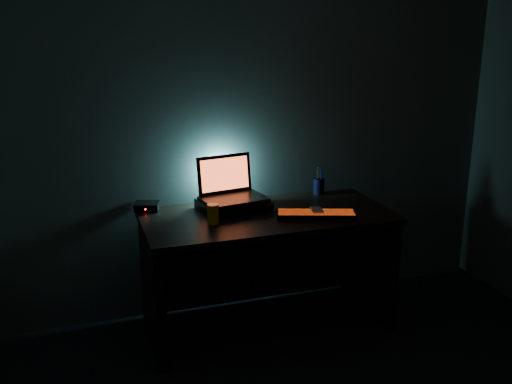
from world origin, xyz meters
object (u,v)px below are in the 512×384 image
laptop (230,189)px  pen_cup (319,186)px  juice_glass (213,214)px  keyboard (316,214)px  mouse (317,212)px  router (147,206)px

laptop → pen_cup: size_ratio=3.93×
juice_glass → keyboard: bearing=-6.5°
keyboard → juice_glass: juice_glass is taller
mouse → juice_glass: 0.63m
laptop → keyboard: size_ratio=0.85×
keyboard → router: 1.03m
laptop → juice_glass: size_ratio=3.65×
keyboard → mouse: mouse is taller
mouse → juice_glass: juice_glass is taller
laptop → juice_glass: (-0.17, -0.26, -0.06)m
pen_cup → router: pen_cup is taller
router → juice_glass: bearing=-31.8°
keyboard → mouse: 0.03m
mouse → pen_cup: size_ratio=1.02×
pen_cup → juice_glass: bearing=-156.5°
juice_glass → router: juice_glass is taller
laptop → router: 0.52m
juice_glass → pen_cup: bearing=23.5°
pen_cup → juice_glass: (-0.82, -0.36, 0.00)m
laptop → router: laptop is taller
keyboard → laptop: bearing=161.8°
juice_glass → mouse: bearing=-4.2°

